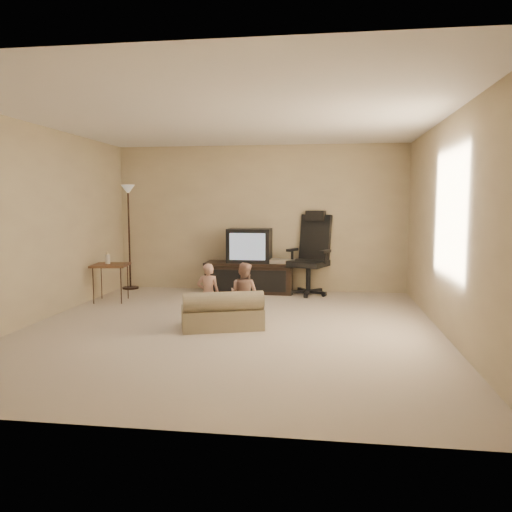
% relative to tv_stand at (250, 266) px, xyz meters
% --- Properties ---
extents(floor, '(5.50, 5.50, 0.00)m').
position_rel_tv_stand_xyz_m(floor, '(0.14, -2.49, -0.45)').
color(floor, beige).
rests_on(floor, ground).
extents(room_shell, '(5.50, 5.50, 5.50)m').
position_rel_tv_stand_xyz_m(room_shell, '(0.14, -2.49, 1.07)').
color(room_shell, white).
rests_on(room_shell, floor).
extents(tv_stand, '(1.52, 0.56, 1.09)m').
position_rel_tv_stand_xyz_m(tv_stand, '(0.00, 0.00, 0.00)').
color(tv_stand, black).
rests_on(tv_stand, floor).
extents(office_chair, '(0.84, 0.86, 1.39)m').
position_rel_tv_stand_xyz_m(office_chair, '(1.03, -0.06, 0.05)').
color(office_chair, black).
rests_on(office_chair, floor).
extents(side_table, '(0.59, 0.59, 0.78)m').
position_rel_tv_stand_xyz_m(side_table, '(-2.02, -1.07, 0.11)').
color(side_table, brown).
rests_on(side_table, floor).
extents(floor_lamp, '(0.29, 0.29, 1.83)m').
position_rel_tv_stand_xyz_m(floor_lamp, '(-2.16, 0.06, 0.89)').
color(floor_lamp, black).
rests_on(floor_lamp, floor).
extents(child_sofa, '(1.08, 0.82, 0.47)m').
position_rel_tv_stand_xyz_m(child_sofa, '(0.05, -2.52, -0.26)').
color(child_sofa, '#9A8A68').
rests_on(child_sofa, floor).
extents(toddler_left, '(0.31, 0.24, 0.78)m').
position_rel_tv_stand_xyz_m(toddler_left, '(-0.17, -2.34, -0.06)').
color(toddler_left, tan).
rests_on(toddler_left, floor).
extents(toddler_right, '(0.43, 0.33, 0.78)m').
position_rel_tv_stand_xyz_m(toddler_right, '(0.28, -2.31, -0.06)').
color(toddler_right, tan).
rests_on(toddler_right, floor).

